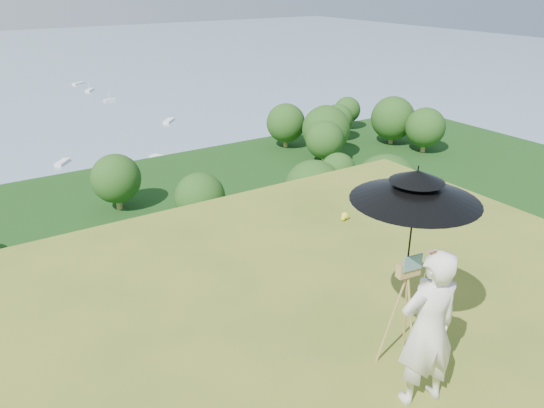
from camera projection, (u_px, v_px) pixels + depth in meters
slope_trees at (11, 273)px, 37.07m from camera, size 110.00×50.00×6.00m
painter at (428, 329)px, 5.28m from camera, size 0.73×0.56×1.78m
field_easel at (404, 309)px, 5.90m from camera, size 0.61×0.61×1.42m
sun_umbrella at (412, 221)px, 5.51m from camera, size 1.61×1.61×1.22m
painter_cap at (438, 255)px, 4.94m from camera, size 0.23×0.26×0.10m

